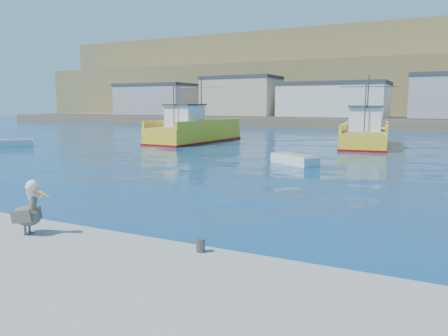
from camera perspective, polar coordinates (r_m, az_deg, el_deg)
name	(u,v)px	position (r m, az deg, el deg)	size (l,w,h in m)	color
ground	(172,222)	(14.38, -6.75, -6.96)	(260.00, 260.00, 0.00)	#062051
dock_bollards	(116,231)	(11.24, -13.87, -8.05)	(36.20, 0.20, 0.30)	#4C4C4C
far_shore	(412,84)	(121.11, 23.40, 10.07)	(200.00, 81.00, 24.00)	brown
trawler_yellow_a	(194,131)	(44.63, -3.99, 4.82)	(5.60, 12.47, 6.64)	yellow
trawler_yellow_b	(366,135)	(41.71, 18.00, 4.11)	(5.25, 11.46, 6.49)	yellow
skiff_left	(10,144)	(43.73, -26.18, 2.84)	(3.49, 3.82, 0.84)	silver
skiff_mid	(294,160)	(28.25, 9.17, 1.01)	(3.61, 3.04, 0.77)	silver
pelican	(28,211)	(12.11, -24.18, -5.17)	(1.13, 0.63, 1.40)	#595451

